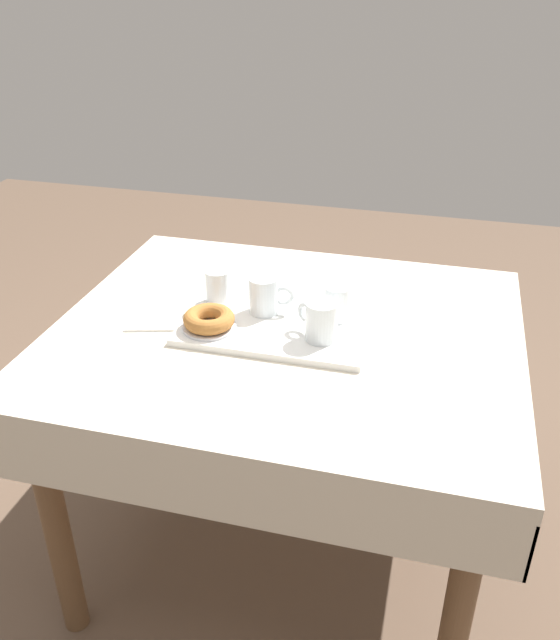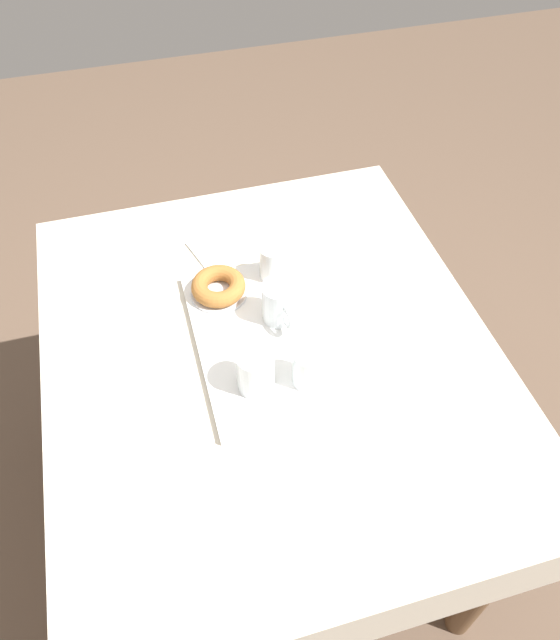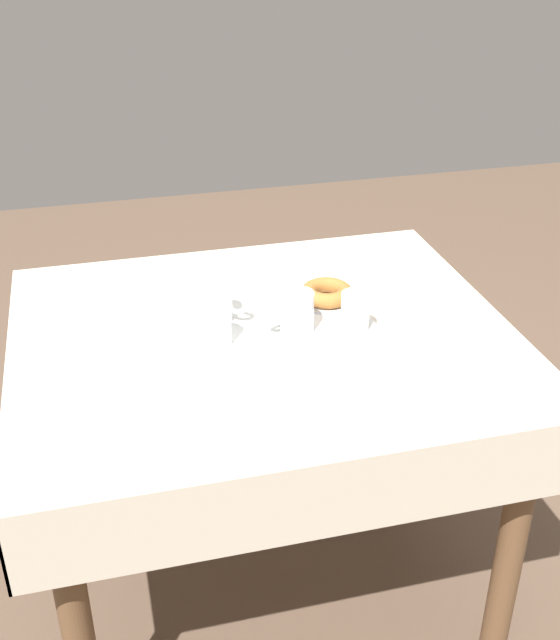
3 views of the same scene
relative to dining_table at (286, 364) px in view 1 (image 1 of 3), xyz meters
name	(u,v)px [view 1 (image 1 of 3)]	position (x,y,z in m)	size (l,w,h in m)	color
ground_plane	(285,547)	(0.00, 0.00, -0.66)	(6.00, 6.00, 0.00)	brown
dining_table	(286,364)	(0.00, 0.00, 0.00)	(1.13, 0.96, 0.76)	beige
serving_tray	(276,326)	(-0.02, -0.01, 0.11)	(0.46, 0.28, 0.02)	white
tea_mug_left	(265,296)	(-0.07, 0.04, 0.16)	(0.11, 0.08, 0.10)	white
tea_mug_right	(321,322)	(0.10, -0.05, 0.16)	(0.11, 0.08, 0.10)	white
water_glass_near	(337,305)	(0.12, 0.05, 0.16)	(0.06, 0.06, 0.09)	white
water_glass_far	(218,287)	(-0.20, 0.06, 0.16)	(0.06, 0.06, 0.09)	white
donut_plate_left	(209,327)	(-0.17, -0.07, 0.12)	(0.13, 0.13, 0.01)	silver
sugar_donut_left	(209,319)	(-0.17, -0.07, 0.15)	(0.12, 0.12, 0.04)	#A3662D
paper_napkin	(152,318)	(-0.34, -0.04, 0.11)	(0.12, 0.13, 0.01)	white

